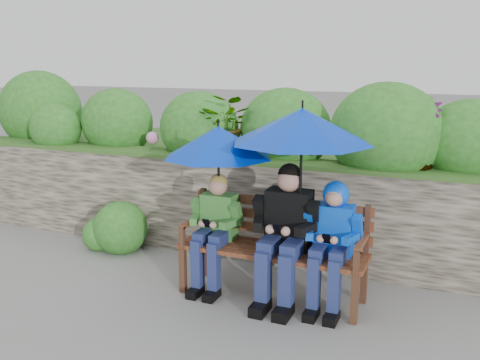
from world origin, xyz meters
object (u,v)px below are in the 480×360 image
at_px(park_bench, 275,241).
at_px(boy_middle, 285,228).
at_px(umbrella_left, 218,142).
at_px(boy_left, 215,225).
at_px(umbrella_right, 302,126).
at_px(boy_right, 332,235).

height_order(park_bench, boy_middle, boy_middle).
xyz_separation_m(park_bench, umbrella_left, (-0.52, -0.01, 0.83)).
relative_size(boy_left, umbrella_right, 0.88).
xyz_separation_m(umbrella_left, umbrella_right, (0.74, -0.02, 0.17)).
distance_m(boy_left, umbrella_left, 0.73).
distance_m(boy_left, boy_right, 1.04).
bearing_deg(boy_right, umbrella_right, 175.43).
height_order(boy_middle, boy_right, boy_middle).
relative_size(boy_right, umbrella_right, 0.90).
height_order(park_bench, boy_left, boy_left).
distance_m(boy_right, umbrella_right, 0.90).
relative_size(boy_left, boy_middle, 0.88).
height_order(park_bench, boy_right, boy_right).
bearing_deg(umbrella_left, umbrella_right, -1.51).
distance_m(boy_middle, boy_right, 0.39).
bearing_deg(umbrella_right, boy_middle, -156.94).
distance_m(park_bench, boy_left, 0.55).
distance_m(umbrella_left, umbrella_right, 0.76).
bearing_deg(umbrella_right, park_bench, 171.55).
height_order(boy_left, umbrella_left, umbrella_left).
height_order(boy_right, umbrella_right, umbrella_right).
bearing_deg(boy_right, boy_left, -179.46).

